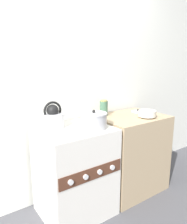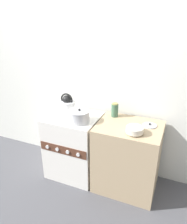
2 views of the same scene
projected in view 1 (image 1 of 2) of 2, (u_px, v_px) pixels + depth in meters
name	position (u px, v px, depth m)	size (l,w,h in m)	color
wall_back	(55.00, 81.00, 2.17)	(7.00, 0.06, 2.50)	silver
stove	(75.00, 171.00, 2.06)	(0.65, 0.59, 0.85)	silver
counter	(130.00, 153.00, 2.47)	(0.74, 0.58, 0.86)	tan
kettle	(53.00, 118.00, 1.96)	(0.25, 0.20, 0.24)	silver
cooking_pot	(94.00, 121.00, 1.95)	(0.24, 0.24, 0.17)	#B2B2B7
enamel_bowl	(147.00, 114.00, 2.30)	(0.18, 0.18, 0.08)	beige
storage_jar	(104.00, 108.00, 2.36)	(0.09, 0.09, 0.17)	#3F664C
loose_pot_lid	(138.00, 111.00, 2.56)	(0.16, 0.16, 0.03)	#B2B2B7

